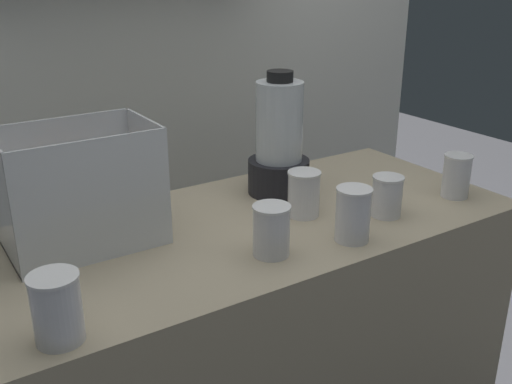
{
  "coord_description": "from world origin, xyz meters",
  "views": [
    {
      "loc": [
        -0.78,
        -1.19,
        1.53
      ],
      "look_at": [
        0.0,
        0.0,
        0.98
      ],
      "focal_mm": 41.62,
      "sensor_mm": 36.0,
      "label": 1
    }
  ],
  "objects_px": {
    "juice_cup_mango_left": "(271,233)",
    "juice_cup_orange_far_right": "(387,198)",
    "juice_cup_mango_far_left": "(57,312)",
    "juice_cup_orange_middle": "(304,196)",
    "carrot_display_bin": "(82,208)",
    "juice_cup_orange_right": "(353,218)",
    "juice_cup_mango_rightmost": "(456,178)",
    "blender_pitcher": "(279,145)"
  },
  "relations": [
    {
      "from": "carrot_display_bin",
      "to": "juice_cup_orange_far_right",
      "type": "relative_size",
      "value": 3.18
    },
    {
      "from": "juice_cup_mango_left",
      "to": "blender_pitcher",
      "type": "bearing_deg",
      "value": 52.57
    },
    {
      "from": "juice_cup_mango_left",
      "to": "juice_cup_orange_far_right",
      "type": "bearing_deg",
      "value": 2.93
    },
    {
      "from": "juice_cup_orange_far_right",
      "to": "juice_cup_mango_rightmost",
      "type": "distance_m",
      "value": 0.27
    },
    {
      "from": "juice_cup_mango_left",
      "to": "juice_cup_orange_middle",
      "type": "relative_size",
      "value": 0.99
    },
    {
      "from": "juice_cup_orange_right",
      "to": "juice_cup_orange_far_right",
      "type": "distance_m",
      "value": 0.19
    },
    {
      "from": "carrot_display_bin",
      "to": "juice_cup_orange_middle",
      "type": "distance_m",
      "value": 0.57
    },
    {
      "from": "juice_cup_mango_left",
      "to": "juice_cup_orange_far_right",
      "type": "relative_size",
      "value": 1.1
    },
    {
      "from": "juice_cup_orange_far_right",
      "to": "juice_cup_orange_middle",
      "type": "bearing_deg",
      "value": 146.35
    },
    {
      "from": "juice_cup_orange_middle",
      "to": "juice_cup_orange_far_right",
      "type": "xyz_separation_m",
      "value": [
        0.18,
        -0.12,
        -0.01
      ]
    },
    {
      "from": "juice_cup_orange_middle",
      "to": "juice_cup_mango_far_left",
      "type": "bearing_deg",
      "value": -163.27
    },
    {
      "from": "blender_pitcher",
      "to": "juice_cup_mango_far_left",
      "type": "xyz_separation_m",
      "value": [
        -0.75,
        -0.39,
        -0.09
      ]
    },
    {
      "from": "juice_cup_orange_far_right",
      "to": "juice_cup_mango_far_left",
      "type": "bearing_deg",
      "value": -174.21
    },
    {
      "from": "carrot_display_bin",
      "to": "juice_cup_mango_rightmost",
      "type": "distance_m",
      "value": 1.03
    },
    {
      "from": "juice_cup_orange_middle",
      "to": "carrot_display_bin",
      "type": "bearing_deg",
      "value": 164.13
    },
    {
      "from": "juice_cup_mango_far_left",
      "to": "juice_cup_orange_middle",
      "type": "height_order",
      "value": "juice_cup_mango_far_left"
    },
    {
      "from": "juice_cup_mango_far_left",
      "to": "juice_cup_mango_rightmost",
      "type": "height_order",
      "value": "juice_cup_mango_far_left"
    },
    {
      "from": "juice_cup_mango_left",
      "to": "carrot_display_bin",
      "type": "bearing_deg",
      "value": 139.1
    },
    {
      "from": "blender_pitcher",
      "to": "juice_cup_orange_far_right",
      "type": "relative_size",
      "value": 3.22
    },
    {
      "from": "juice_cup_mango_left",
      "to": "juice_cup_mango_rightmost",
      "type": "height_order",
      "value": "juice_cup_mango_rightmost"
    },
    {
      "from": "blender_pitcher",
      "to": "juice_cup_orange_middle",
      "type": "height_order",
      "value": "blender_pitcher"
    },
    {
      "from": "blender_pitcher",
      "to": "juice_cup_orange_right",
      "type": "height_order",
      "value": "blender_pitcher"
    },
    {
      "from": "juice_cup_mango_far_left",
      "to": "carrot_display_bin",
      "type": "bearing_deg",
      "value": 65.92
    },
    {
      "from": "juice_cup_mango_far_left",
      "to": "juice_cup_orange_far_right",
      "type": "relative_size",
      "value": 1.19
    },
    {
      "from": "carrot_display_bin",
      "to": "juice_cup_mango_left",
      "type": "height_order",
      "value": "carrot_display_bin"
    },
    {
      "from": "carrot_display_bin",
      "to": "juice_cup_mango_far_left",
      "type": "height_order",
      "value": "carrot_display_bin"
    },
    {
      "from": "juice_cup_mango_far_left",
      "to": "juice_cup_orange_far_right",
      "type": "distance_m",
      "value": 0.89
    },
    {
      "from": "blender_pitcher",
      "to": "juice_cup_orange_far_right",
      "type": "distance_m",
      "value": 0.34
    },
    {
      "from": "blender_pitcher",
      "to": "juice_cup_mango_left",
      "type": "xyz_separation_m",
      "value": [
        -0.24,
        -0.32,
        -0.09
      ]
    },
    {
      "from": "blender_pitcher",
      "to": "juice_cup_mango_far_left",
      "type": "height_order",
      "value": "blender_pitcher"
    },
    {
      "from": "juice_cup_orange_middle",
      "to": "juice_cup_orange_far_right",
      "type": "distance_m",
      "value": 0.22
    },
    {
      "from": "juice_cup_orange_middle",
      "to": "juice_cup_orange_right",
      "type": "bearing_deg",
      "value": -87.94
    },
    {
      "from": "juice_cup_orange_middle",
      "to": "blender_pitcher",
      "type": "bearing_deg",
      "value": 76.52
    },
    {
      "from": "carrot_display_bin",
      "to": "juice_cup_orange_right",
      "type": "distance_m",
      "value": 0.65
    },
    {
      "from": "juice_cup_mango_far_left",
      "to": "juice_cup_orange_right",
      "type": "distance_m",
      "value": 0.71
    },
    {
      "from": "blender_pitcher",
      "to": "juice_cup_orange_far_right",
      "type": "xyz_separation_m",
      "value": [
        0.14,
        -0.3,
        -0.09
      ]
    },
    {
      "from": "carrot_display_bin",
      "to": "juice_cup_orange_far_right",
      "type": "height_order",
      "value": "carrot_display_bin"
    },
    {
      "from": "juice_cup_mango_left",
      "to": "juice_cup_orange_far_right",
      "type": "xyz_separation_m",
      "value": [
        0.38,
        0.02,
        -0.0
      ]
    },
    {
      "from": "carrot_display_bin",
      "to": "blender_pitcher",
      "type": "xyz_separation_m",
      "value": [
        0.58,
        0.02,
        0.05
      ]
    },
    {
      "from": "juice_cup_mango_far_left",
      "to": "juice_cup_mango_left",
      "type": "relative_size",
      "value": 1.08
    },
    {
      "from": "juice_cup_orange_middle",
      "to": "juice_cup_mango_rightmost",
      "type": "xyz_separation_m",
      "value": [
        0.45,
        -0.13,
        0.0
      ]
    },
    {
      "from": "juice_cup_orange_right",
      "to": "blender_pitcher",
      "type": "bearing_deg",
      "value": 84.39
    }
  ]
}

